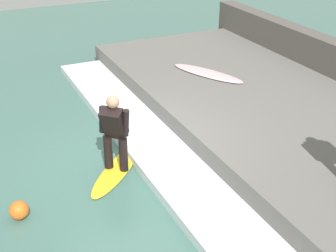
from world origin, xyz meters
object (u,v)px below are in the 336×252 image
(surfboard_spare, at_px, (208,73))
(surfer_riding, at_px, (114,130))
(marker_buoy, at_px, (19,210))
(surfboard_riding, at_px, (117,170))

(surfboard_spare, bearing_deg, surfer_riding, -143.77)
(surfer_riding, xyz_separation_m, marker_buoy, (-1.87, -0.65, -0.71))
(marker_buoy, bearing_deg, surfboard_riding, 19.23)
(surfboard_riding, bearing_deg, surfboard_spare, 36.23)
(marker_buoy, bearing_deg, surfboard_spare, 30.70)
(surfer_riding, bearing_deg, surfboard_riding, 0.00)
(surfboard_riding, xyz_separation_m, surfboard_spare, (3.29, 2.41, 0.55))
(surfer_riding, xyz_separation_m, surfboard_spare, (3.29, 2.41, -0.29))
(surfer_riding, relative_size, surfboard_spare, 0.70)
(surfboard_riding, distance_m, surfer_riding, 0.84)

